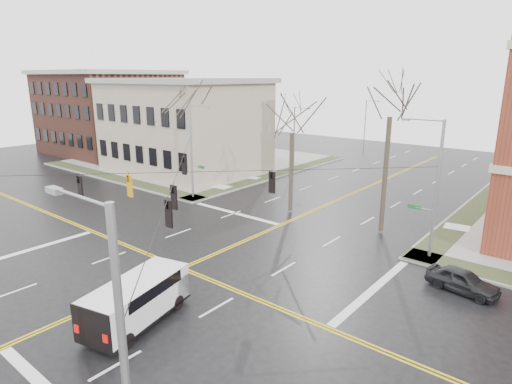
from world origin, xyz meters
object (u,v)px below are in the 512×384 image
Objects in this scene: signal_pole_nw at (193,149)px; parked_car_a at (463,280)px; streetlight_north_b at (366,123)px; cargo_van at (140,296)px; signal_pole_ne at (434,186)px; tree_ne at (391,109)px; signal_pole_se at (121,371)px; streetlight_north_a at (295,136)px; tree_nw_far at (190,109)px; tree_nw_near at (292,128)px.

signal_pole_nw is 2.32× the size of parked_car_a.
streetlight_north_b reaches higher than cargo_van.
signal_pole_ne reaches higher than parked_car_a.
signal_pole_ne is 42.61m from streetlight_north_b.
tree_ne is (4.07, 19.23, 8.15)m from cargo_van.
tree_ne reaches higher than streetlight_north_b.
signal_pole_se is 1.12× the size of streetlight_north_b.
streetlight_north_a is 15.29m from tree_nw_far.
tree_nw_far reaches higher than parked_car_a.
cargo_van is 26.23m from tree_nw_far.
signal_pole_nw reaches higher than cargo_van.
streetlight_north_b is (-21.97, 36.50, -0.48)m from signal_pole_ne.
tree_nw_far is at bearing 118.51° from cargo_van.
signal_pole_ne is at bearing -30.41° from tree_ne.
signal_pole_se is 1.12× the size of streetlight_north_a.
signal_pole_ne is 23.00m from signal_pole_se.
streetlight_north_a is 36.01m from cargo_van.
signal_pole_se reaches higher than parked_car_a.
signal_pole_nw reaches higher than streetlight_north_b.
tree_ne reaches higher than streetlight_north_a.
cargo_van is at bearing 143.07° from signal_pole_se.
streetlight_north_a is at bearing 77.48° from tree_nw_far.
streetlight_north_a is 0.61× the size of tree_ne.
streetlight_north_b is (-21.97, 59.50, -0.48)m from signal_pole_se.
tree_nw_near is at bearing -56.78° from streetlight_north_a.
signal_pole_se is (22.64, -23.00, 0.00)m from signal_pole_nw.
cargo_van is at bearing 147.77° from parked_car_a.
tree_nw_far is 1.14× the size of tree_nw_near.
signal_pole_nw is at bearing -39.85° from tree_nw_far.
streetlight_north_b is 55.00m from cargo_van.
tree_ne is at bearing 99.60° from signal_pole_se.
tree_ne is (8.41, 0.15, 1.94)m from tree_nw_near.
signal_pole_se is 2.32× the size of parked_car_a.
tree_ne is at bearing 1.17° from tree_nw_far.
signal_pole_se is 45.20m from streetlight_north_a.
streetlight_north_b is at bearing 84.69° from tree_nw_far.
signal_pole_ne reaches higher than streetlight_north_a.
streetlight_north_a is 23.05m from tree_ne.
parked_car_a is at bearing 80.99° from signal_pole_se.
tree_ne is at bearing 1.00° from tree_nw_near.
signal_pole_nw is 0.76× the size of tree_nw_far.
signal_pole_nw is 32.28m from signal_pole_se.
signal_pole_nw is 0.87× the size of tree_nw_near.
signal_pole_nw is 1.47× the size of cargo_van.
parked_car_a is at bearing -57.93° from streetlight_north_b.
parked_car_a is 0.38× the size of tree_nw_near.
tree_ne is (17.65, -13.96, 4.98)m from streetlight_north_a.
signal_pole_ne is 1.12× the size of streetlight_north_b.
signal_pole_ne is 1.12× the size of streetlight_north_a.
signal_pole_ne reaches higher than streetlight_north_b.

